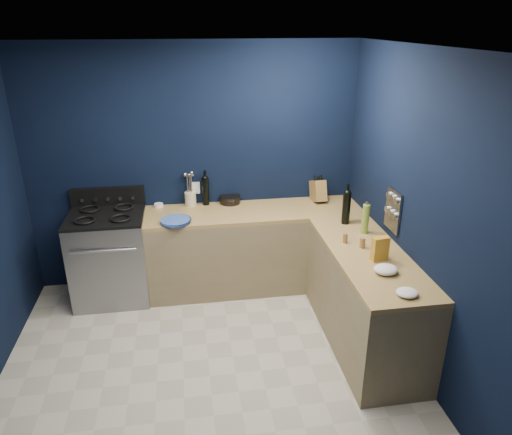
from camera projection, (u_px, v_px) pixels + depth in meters
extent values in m
cube|color=#B0AA99|center=(210.00, 377.00, 3.99)|extent=(3.50, 3.50, 0.02)
cube|color=silver|center=(194.00, 48.00, 2.98)|extent=(3.50, 3.50, 0.02)
cube|color=black|center=(195.00, 168.00, 5.09)|extent=(3.50, 0.02, 2.60)
cube|color=black|center=(427.00, 222.00, 3.73)|extent=(0.02, 3.50, 2.60)
cube|color=black|center=(226.00, 421.00, 1.88)|extent=(3.50, 0.02, 2.60)
cube|color=olive|center=(254.00, 250.00, 5.21)|extent=(2.30, 0.63, 0.86)
cube|color=brown|center=(254.00, 212.00, 5.04)|extent=(2.30, 0.63, 0.04)
cube|color=olive|center=(365.00, 300.00, 4.28)|extent=(0.63, 1.67, 0.86)
cube|color=brown|center=(369.00, 256.00, 4.11)|extent=(0.63, 1.67, 0.04)
cube|color=gray|center=(111.00, 258.00, 4.97)|extent=(0.76, 0.66, 0.92)
cube|color=black|center=(107.00, 274.00, 4.69)|extent=(0.59, 0.02, 0.42)
cube|color=black|center=(105.00, 216.00, 4.79)|extent=(0.76, 0.66, 0.03)
cube|color=black|center=(108.00, 196.00, 5.02)|extent=(0.76, 0.06, 0.20)
cube|color=gray|center=(393.00, 210.00, 4.28)|extent=(0.02, 0.28, 0.38)
cube|color=white|center=(196.00, 188.00, 5.15)|extent=(0.09, 0.02, 0.13)
cylinder|color=#2B4498|center=(175.00, 221.00, 4.71)|extent=(0.32, 0.32, 0.04)
cylinder|color=white|center=(159.00, 205.00, 5.11)|extent=(0.12, 0.12, 0.04)
cylinder|color=beige|center=(190.00, 199.00, 5.14)|extent=(0.14, 0.14, 0.15)
cylinder|color=black|center=(206.00, 191.00, 5.13)|extent=(0.10, 0.10, 0.31)
cylinder|color=black|center=(230.00, 199.00, 5.21)|extent=(0.25, 0.25, 0.09)
cube|color=brown|center=(318.00, 191.00, 5.25)|extent=(0.15, 0.28, 0.29)
cylinder|color=black|center=(346.00, 208.00, 4.65)|extent=(0.09, 0.09, 0.33)
cylinder|color=olive|center=(365.00, 219.00, 4.45)|extent=(0.07, 0.07, 0.29)
cylinder|color=olive|center=(345.00, 238.00, 4.28)|extent=(0.05, 0.05, 0.09)
cylinder|color=olive|center=(362.00, 243.00, 4.19)|extent=(0.06, 0.06, 0.09)
cube|color=#B24925|center=(380.00, 249.00, 3.95)|extent=(0.15, 0.09, 0.21)
ellipsoid|color=white|center=(386.00, 269.00, 3.77)|extent=(0.24, 0.22, 0.07)
ellipsoid|color=white|center=(407.00, 293.00, 3.47)|extent=(0.17, 0.16, 0.05)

